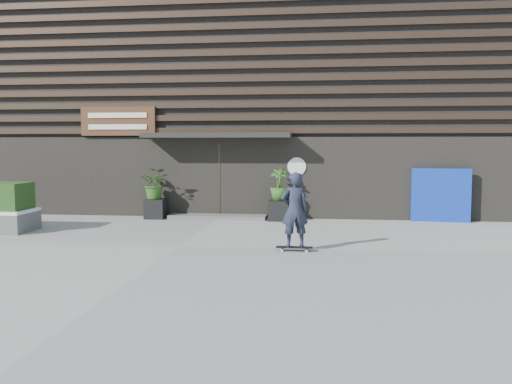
# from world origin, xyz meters

# --- Properties ---
(ground) EXTENTS (80.00, 80.00, 0.00)m
(ground) POSITION_xyz_m (0.00, 0.00, 0.00)
(ground) COLOR gray
(ground) RESTS_ON ground
(entrance_step) EXTENTS (3.00, 0.80, 0.12)m
(entrance_step) POSITION_xyz_m (0.00, 4.60, 0.06)
(entrance_step) COLOR #51524F
(entrance_step) RESTS_ON ground
(planter_pot_left) EXTENTS (0.60, 0.60, 0.60)m
(planter_pot_left) POSITION_xyz_m (-1.90, 4.40, 0.30)
(planter_pot_left) COLOR black
(planter_pot_left) RESTS_ON ground
(bamboo_left) EXTENTS (0.86, 0.75, 0.96)m
(bamboo_left) POSITION_xyz_m (-1.90, 4.40, 1.08)
(bamboo_left) COLOR #2D591E
(bamboo_left) RESTS_ON planter_pot_left
(planter_pot_right) EXTENTS (0.60, 0.60, 0.60)m
(planter_pot_right) POSITION_xyz_m (1.90, 4.40, 0.30)
(planter_pot_right) COLOR black
(planter_pot_right) RESTS_ON ground
(bamboo_right) EXTENTS (0.54, 0.54, 0.96)m
(bamboo_right) POSITION_xyz_m (1.90, 4.40, 1.08)
(bamboo_right) COLOR #2D591E
(bamboo_right) RESTS_ON planter_pot_right
(blue_tarp) EXTENTS (1.68, 0.32, 1.57)m
(blue_tarp) POSITION_xyz_m (6.64, 4.70, 0.79)
(blue_tarp) COLOR #0B2799
(blue_tarp) RESTS_ON ground
(building) EXTENTS (18.00, 11.00, 8.00)m
(building) POSITION_xyz_m (-0.00, 9.96, 3.99)
(building) COLOR black
(building) RESTS_ON ground
(skateboarder) EXTENTS (0.78, 0.52, 1.69)m
(skateboarder) POSITION_xyz_m (2.61, -0.29, 0.89)
(skateboarder) COLOR black
(skateboarder) RESTS_ON ground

